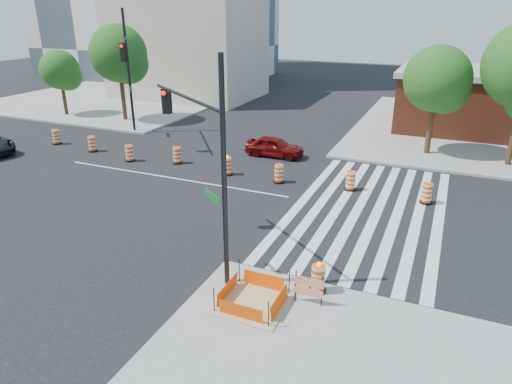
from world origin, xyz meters
TOP-DOWN VIEW (x-y plane):
  - ground at (0.00, 0.00)m, footprint 120.00×120.00m
  - sidewalk_ne at (18.00, 18.00)m, footprint 22.00×22.00m
  - sidewalk_nw at (-18.00, 18.00)m, footprint 22.00×22.00m
  - crosswalk_east at (10.95, 0.00)m, footprint 6.75×13.50m
  - lane_centerline at (0.00, 0.00)m, footprint 14.00×0.12m
  - excavation_pit at (9.00, -9.00)m, footprint 2.20×2.20m
  - beige_midrise at (-12.00, 22.00)m, footprint 14.00×10.00m
  - red_coupe at (3.88, 6.03)m, footprint 3.76×1.57m
  - signal_pole_se at (6.44, -7.35)m, footprint 4.70×3.50m
  - signal_pole_nw at (-7.02, 5.95)m, footprint 4.08×5.33m
  - pit_drum at (10.71, -7.55)m, footprint 0.57×0.57m
  - barricade at (10.62, -8.30)m, footprint 0.95×0.10m
  - tree_north_a at (-17.00, 9.60)m, footprint 3.31×3.27m
  - tree_north_b at (-11.04, 10.11)m, footprint 4.54×4.54m
  - tree_north_c at (12.84, 10.23)m, footprint 4.04×4.03m
  - median_drum_0 at (-11.04, 2.56)m, footprint 0.60×0.60m
  - median_drum_1 at (-7.51, 2.18)m, footprint 0.60×0.60m
  - median_drum_2 at (-3.98, 1.53)m, footprint 0.60×0.60m
  - median_drum_3 at (-1.04, 2.32)m, footprint 0.60×0.60m
  - median_drum_4 at (2.69, 1.72)m, footprint 0.60×0.60m
  - median_drum_5 at (5.81, 1.73)m, footprint 0.60×0.60m
  - median_drum_6 at (9.62, 2.17)m, footprint 0.60×0.60m
  - median_drum_7 at (13.40, 1.95)m, footprint 0.60×0.60m

SIDE VIEW (x-z plane):
  - ground at x=0.00m, z-range 0.00..0.00m
  - lane_centerline at x=0.00m, z-range 0.00..0.01m
  - crosswalk_east at x=10.95m, z-range 0.00..0.01m
  - sidewalk_ne at x=18.00m, z-range 0.00..0.15m
  - sidewalk_nw at x=-18.00m, z-range 0.00..0.15m
  - excavation_pit at x=9.00m, z-range -0.23..0.67m
  - median_drum_0 at x=-11.04m, z-range -0.03..0.99m
  - median_drum_1 at x=-7.51m, z-range -0.03..0.99m
  - median_drum_2 at x=-3.98m, z-range -0.03..0.99m
  - median_drum_3 at x=-1.04m, z-range -0.03..0.99m
  - median_drum_5 at x=5.81m, z-range -0.03..0.99m
  - median_drum_6 at x=9.62m, z-range -0.03..0.99m
  - median_drum_7 at x=13.40m, z-range -0.03..0.99m
  - median_drum_4 at x=2.69m, z-range -0.10..1.08m
  - pit_drum at x=10.71m, z-range 0.05..1.17m
  - red_coupe at x=3.88m, z-range 0.00..1.27m
  - barricade at x=10.62m, z-range 0.21..1.32m
  - tree_north_a at x=-17.00m, z-range 0.95..6.51m
  - tree_north_c at x=12.84m, z-range 1.17..8.01m
  - signal_pole_se at x=6.44m, z-range 0.87..8.45m
  - beige_midrise at x=-12.00m, z-range 0.00..10.00m
  - tree_north_b at x=-11.04m, z-range 1.32..9.03m
  - signal_pole_nw at x=-7.02m, z-range 0.97..9.65m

